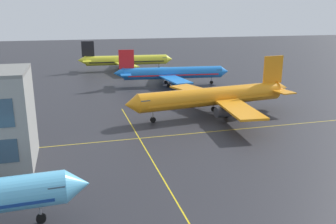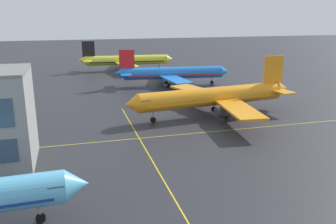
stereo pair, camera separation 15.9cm
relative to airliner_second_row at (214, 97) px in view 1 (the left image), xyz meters
name	(u,v)px [view 1 (the left image)]	position (x,y,z in m)	size (l,w,h in m)	color
airliner_second_row	(214,97)	(0.00, 0.00, 0.00)	(41.72, 35.74, 12.97)	orange
airliner_third_row	(172,73)	(0.40, 36.46, -0.41)	(37.85, 32.48, 11.76)	blue
airliner_far_left_stand	(126,60)	(-9.04, 71.58, -0.32)	(38.74, 33.34, 12.04)	yellow
taxiway_markings	(165,182)	(-19.57, -29.38, -4.42)	(133.30, 81.53, 0.01)	yellow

